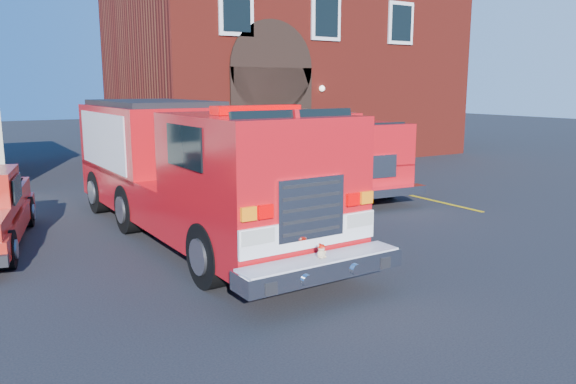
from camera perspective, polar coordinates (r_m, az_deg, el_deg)
ground at (r=12.03m, az=-2.99°, el=-5.19°), size 100.00×100.00×0.00m
parking_stripe_near at (r=16.72m, az=15.25°, el=-1.01°), size 0.12×3.00×0.01m
parking_stripe_mid at (r=18.86m, az=8.64°, el=0.55°), size 0.12×3.00×0.01m
parking_stripe_far at (r=21.21m, az=3.43°, el=1.77°), size 0.12×3.00×0.01m
fire_station at (r=28.19m, az=-0.52°, el=12.66°), size 15.20×10.20×8.45m
fire_engine at (r=12.49m, az=-9.86°, el=2.47°), size 2.96×9.70×2.97m
secondary_truck at (r=18.42m, az=2.98°, el=4.59°), size 2.99×7.71×2.44m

